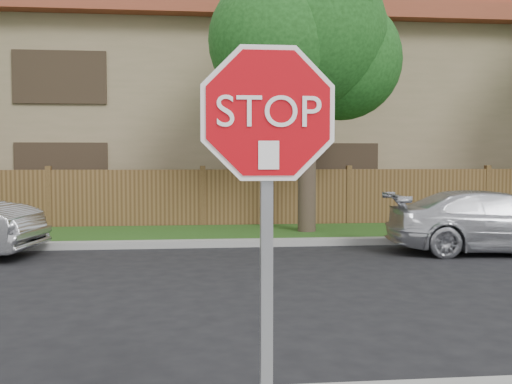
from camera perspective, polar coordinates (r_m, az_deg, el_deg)
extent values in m
cube|color=gray|center=(12.93, -4.81, -4.91)|extent=(70.00, 0.30, 0.15)
cube|color=#1E4714|center=(14.57, -4.96, -4.04)|extent=(70.00, 3.00, 0.12)
cube|color=#4E351B|center=(16.09, -5.09, -0.70)|extent=(70.00, 0.12, 1.60)
cube|color=#887854|center=(21.67, -5.39, 6.14)|extent=(34.00, 8.00, 6.00)
cube|color=brown|center=(22.08, -5.44, 14.60)|extent=(35.20, 9.20, 0.50)
cube|color=brown|center=(22.20, -5.45, 16.12)|extent=(33.00, 5.50, 0.70)
cylinder|color=#382B21|center=(14.61, 4.88, 3.45)|extent=(0.44, 0.44, 3.92)
sphere|color=#153D13|center=(14.91, 4.94, 14.82)|extent=(3.80, 3.80, 3.80)
sphere|color=#153D13|center=(15.29, 8.10, 12.38)|extent=(3.00, 3.00, 3.00)
sphere|color=#153D13|center=(14.34, 2.01, 14.15)|extent=(3.20, 3.20, 3.20)
cube|color=gray|center=(3.30, 1.00, -8.35)|extent=(0.07, 0.06, 2.30)
cylinder|color=white|center=(3.18, 1.16, 7.50)|extent=(1.01, 0.02, 1.01)
cylinder|color=#B3060E|center=(3.17, 1.19, 7.52)|extent=(0.93, 0.02, 0.93)
cube|color=white|center=(3.14, 1.22, 3.54)|extent=(0.11, 0.00, 0.15)
imported|color=silver|center=(12.99, 21.82, -2.66)|extent=(4.47, 2.23, 1.25)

